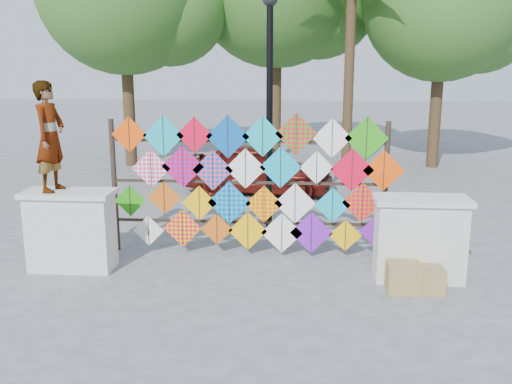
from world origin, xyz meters
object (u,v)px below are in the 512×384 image
at_px(vendor_woman, 50,137).
at_px(sedan, 259,168).
at_px(kite_rack, 254,184).
at_px(lamppost, 270,92).

distance_m(vendor_woman, sedan, 6.46).
relative_size(vendor_woman, sedan, 0.46).
relative_size(kite_rack, vendor_woman, 2.92).
bearing_deg(lamppost, vendor_woman, -145.69).
height_order(kite_rack, sedan, kite_rack).
xyz_separation_m(kite_rack, lamppost, (0.17, 1.27, 1.45)).
bearing_deg(sedan, lamppost, -164.23).
relative_size(kite_rack, sedan, 1.33).
relative_size(vendor_woman, lamppost, 0.38).
bearing_deg(vendor_woman, lamppost, -49.36).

